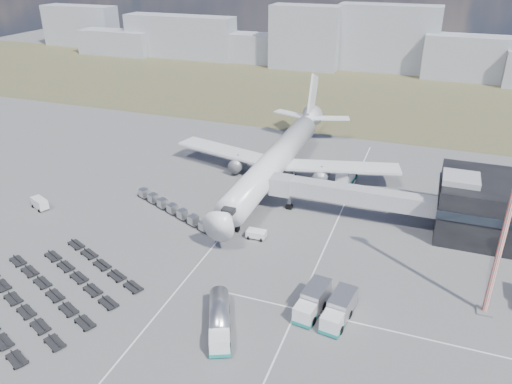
% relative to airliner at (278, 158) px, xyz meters
% --- Properties ---
extents(ground, '(420.00, 420.00, 0.00)m').
position_rel_airliner_xyz_m(ground, '(0.00, -32.38, -5.29)').
color(ground, '#565659').
rests_on(ground, ground).
extents(grass_strip, '(420.00, 90.00, 0.01)m').
position_rel_airliner_xyz_m(grass_strip, '(0.00, 77.62, -5.29)').
color(grass_strip, brown).
rests_on(grass_strip, ground).
extents(lane_markings, '(47.12, 110.00, 0.01)m').
position_rel_airliner_xyz_m(lane_markings, '(9.77, -29.38, -5.29)').
color(lane_markings, silver).
rests_on(lane_markings, ground).
extents(jet_bridge, '(30.30, 3.80, 7.05)m').
position_rel_airliner_xyz_m(jet_bridge, '(15.90, -11.95, -0.24)').
color(jet_bridge, '#939399').
rests_on(jet_bridge, ground).
extents(airliner, '(51.59, 64.53, 17.62)m').
position_rel_airliner_xyz_m(airliner, '(0.00, 0.00, 0.00)').
color(airliner, silver).
rests_on(airliner, ground).
extents(skyline, '(322.58, 27.84, 25.90)m').
position_rel_airliner_xyz_m(skyline, '(-10.82, 116.09, 4.23)').
color(skyline, '#90939E').
rests_on(skyline, ground).
extents(fuel_tanker, '(6.82, 10.82, 3.44)m').
position_rel_airliner_xyz_m(fuel_tanker, '(7.52, -48.12, -3.57)').
color(fuel_tanker, silver).
rests_on(fuel_tanker, ground).
extents(pushback_tug, '(3.41, 1.97, 1.51)m').
position_rel_airliner_xyz_m(pushback_tug, '(4.00, -24.38, -4.54)').
color(pushback_tug, silver).
rests_on(pushback_tug, ground).
extents(utility_van, '(4.36, 3.23, 2.15)m').
position_rel_airliner_xyz_m(utility_van, '(-39.35, -28.55, -4.22)').
color(utility_van, silver).
rests_on(utility_van, ground).
extents(catering_truck, '(3.89, 7.27, 3.17)m').
position_rel_airliner_xyz_m(catering_truck, '(14.29, 4.52, -3.67)').
color(catering_truck, silver).
rests_on(catering_truck, ground).
extents(service_trucks_near, '(7.64, 8.76, 3.19)m').
position_rel_airliner_xyz_m(service_trucks_near, '(19.94, -40.32, -3.56)').
color(service_trucks_near, silver).
rests_on(service_trucks_near, ground).
extents(uld_row, '(20.35, 10.45, 1.68)m').
position_rel_airliner_xyz_m(uld_row, '(-14.23, -21.40, -4.29)').
color(uld_row, black).
rests_on(uld_row, ground).
extents(baggage_dollies, '(29.56, 27.55, 0.77)m').
position_rel_airliner_xyz_m(baggage_dollies, '(-19.99, -49.56, -4.91)').
color(baggage_dollies, black).
rests_on(baggage_dollies, ground).
extents(floodlight_mast, '(2.56, 2.08, 26.93)m').
position_rel_airliner_xyz_m(floodlight_mast, '(40.71, -31.96, 8.20)').
color(floodlight_mast, '#B6301D').
rests_on(floodlight_mast, ground).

